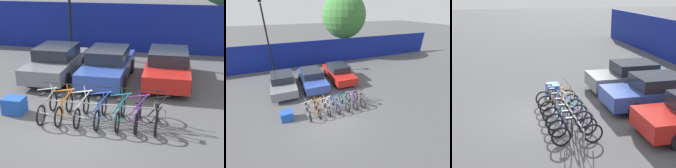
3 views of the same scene
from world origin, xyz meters
TOP-DOWN VIEW (x-y plane):
  - ground_plane at (0.00, 0.00)m, footprint 120.00×120.00m
  - hoarding_wall at (0.00, 9.50)m, footprint 36.00×0.16m
  - bike_rack at (0.63, 0.68)m, footprint 4.07×0.04m
  - bicycle_silver at (-1.14, 0.53)m, footprint 0.68×1.71m
  - bicycle_orange at (-0.57, 0.53)m, footprint 0.68×1.71m
  - bicycle_white at (0.02, 0.53)m, footprint 0.68×1.71m
  - bicycle_blue at (0.63, 0.53)m, footprint 0.68×1.71m
  - bicycle_teal at (1.26, 0.53)m, footprint 0.68×1.71m
  - bicycle_purple at (1.81, 0.53)m, footprint 0.68×1.71m
  - bicycle_black at (2.39, 0.53)m, footprint 0.68×1.71m
  - car_grey at (-2.29, 4.48)m, footprint 1.91×4.12m
  - car_blue at (0.03, 4.46)m, footprint 1.91×4.22m
  - car_red at (2.57, 4.73)m, footprint 1.91×4.23m
  - cargo_crate at (-2.36, 0.64)m, footprint 0.70×0.56m

SIDE VIEW (x-z plane):
  - ground_plane at x=0.00m, z-range 0.00..0.00m
  - cargo_crate at x=-2.36m, z-range 0.00..0.55m
  - bicycle_silver at x=-1.14m, z-range -0.15..0.90m
  - bicycle_orange at x=-0.57m, z-range -0.15..0.90m
  - bicycle_white at x=0.02m, z-range -0.15..0.90m
  - bicycle_blue at x=0.63m, z-range -0.15..0.90m
  - bicycle_teal at x=1.26m, z-range -0.15..0.90m
  - bicycle_purple at x=1.81m, z-range -0.15..0.90m
  - bicycle_black at x=2.39m, z-range -0.15..0.90m
  - bike_rack at x=0.63m, z-range 0.20..0.78m
  - car_grey at x=-2.29m, z-range -0.01..1.39m
  - car_blue at x=0.03m, z-range -0.01..1.39m
  - car_red at x=2.57m, z-range -0.01..1.39m
  - hoarding_wall at x=0.00m, z-range 0.00..2.73m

